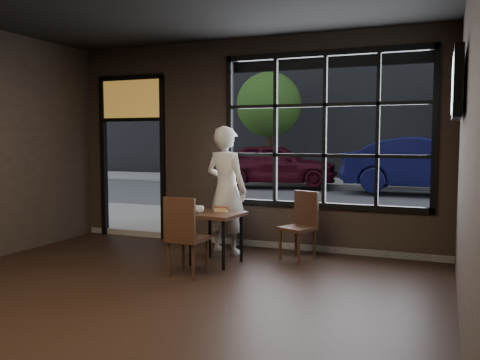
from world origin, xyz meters
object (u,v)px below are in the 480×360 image
at_px(chair_near, 188,236).
at_px(man, 226,190).
at_px(cafe_table, 216,238).
at_px(navy_car, 429,165).

relative_size(chair_near, man, 0.53).
relative_size(cafe_table, chair_near, 0.71).
height_order(chair_near, navy_car, navy_car).
bearing_deg(cafe_table, man, 107.31).
xyz_separation_m(chair_near, man, (-0.06, 1.30, 0.44)).
distance_m(chair_near, navy_car, 10.66).
distance_m(cafe_table, navy_car, 10.01).
distance_m(cafe_table, man, 0.88).
distance_m(chair_near, man, 1.37).
bearing_deg(navy_car, chair_near, 168.73).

